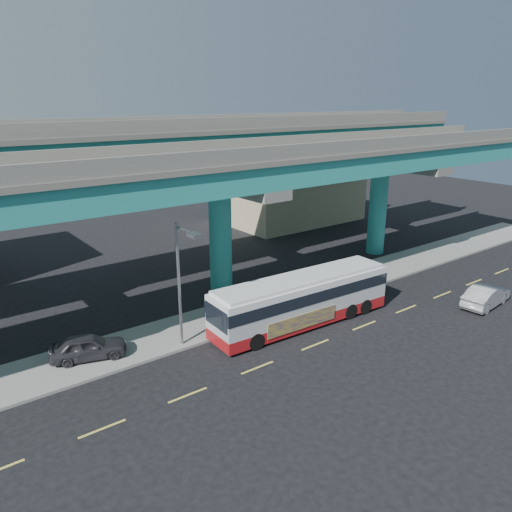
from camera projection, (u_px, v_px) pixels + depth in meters
ground at (312, 343)px, 27.55m from camera, size 120.00×120.00×0.00m
sidewalk at (252, 309)px, 31.70m from camera, size 70.00×4.00×0.15m
lane_markings at (315, 345)px, 27.32m from camera, size 58.00×0.12×0.01m
viaduct at (218, 160)px, 31.67m from camera, size 52.00×12.40×11.70m
building_beige at (288, 188)px, 54.29m from camera, size 14.00×10.23×7.00m
transit_bus at (302, 298)px, 29.38m from camera, size 11.82×3.08×3.00m
sedan at (486, 296)px, 32.23m from camera, size 2.36×4.57×1.41m
parked_car at (88, 347)px, 25.45m from camera, size 3.69×4.66×1.29m
street_lamp at (183, 269)px, 25.38m from camera, size 0.50×2.26×6.76m
stop_sign at (357, 265)px, 34.91m from camera, size 0.67×0.18×2.26m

